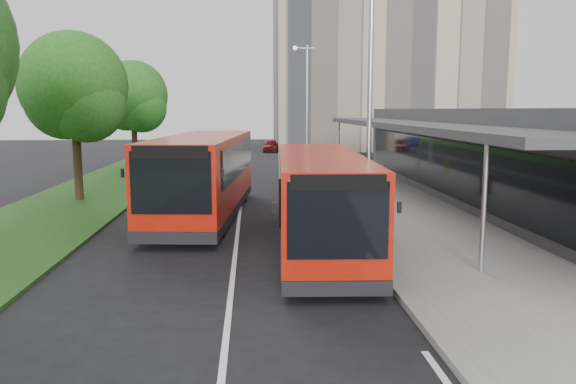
{
  "coord_description": "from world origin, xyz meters",
  "views": [
    {
      "loc": [
        0.48,
        -15.61,
        3.96
      ],
      "look_at": [
        1.57,
        1.07,
        1.5
      ],
      "focal_mm": 35.0,
      "sensor_mm": 36.0,
      "label": 1
    }
  ],
  "objects_px": {
    "tree_mid": "(74,93)",
    "litter_bin": "(367,184)",
    "lamp_post_near": "(367,85)",
    "lamp_post_far": "(306,98)",
    "bus_second": "(204,176)",
    "car_far": "(237,142)",
    "bus_main": "(320,201)",
    "tree_far": "(133,100)",
    "car_near": "(271,145)",
    "bollard": "(324,167)"
  },
  "relations": [
    {
      "from": "lamp_post_near",
      "to": "car_near",
      "type": "xyz_separation_m",
      "value": [
        -1.81,
        35.6,
        -4.13
      ]
    },
    {
      "from": "tree_mid",
      "to": "lamp_post_far",
      "type": "bearing_deg",
      "value": 49.32
    },
    {
      "from": "lamp_post_far",
      "to": "bollard",
      "type": "bearing_deg",
      "value": -82.44
    },
    {
      "from": "car_near",
      "to": "bus_second",
      "type": "bearing_deg",
      "value": -92.42
    },
    {
      "from": "lamp_post_near",
      "to": "tree_mid",
      "type": "bearing_deg",
      "value": 147.64
    },
    {
      "from": "car_near",
      "to": "bollard",
      "type": "bearing_deg",
      "value": -79.27
    },
    {
      "from": "tree_mid",
      "to": "litter_bin",
      "type": "height_order",
      "value": "tree_mid"
    },
    {
      "from": "tree_mid",
      "to": "tree_far",
      "type": "distance_m",
      "value": 12.0
    },
    {
      "from": "bollard",
      "to": "car_near",
      "type": "height_order",
      "value": "car_near"
    },
    {
      "from": "bus_second",
      "to": "car_near",
      "type": "xyz_separation_m",
      "value": [
        3.59,
        32.44,
        -0.96
      ]
    },
    {
      "from": "lamp_post_far",
      "to": "bus_second",
      "type": "height_order",
      "value": "lamp_post_far"
    },
    {
      "from": "tree_far",
      "to": "car_near",
      "type": "height_order",
      "value": "tree_far"
    },
    {
      "from": "lamp_post_near",
      "to": "tree_far",
      "type": "bearing_deg",
      "value": 120.29
    },
    {
      "from": "lamp_post_far",
      "to": "litter_bin",
      "type": "xyz_separation_m",
      "value": [
        1.57,
        -12.76,
        -4.11
      ]
    },
    {
      "from": "tree_mid",
      "to": "bollard",
      "type": "height_order",
      "value": "tree_mid"
    },
    {
      "from": "tree_mid",
      "to": "bus_second",
      "type": "height_order",
      "value": "tree_mid"
    },
    {
      "from": "lamp_post_far",
      "to": "bus_second",
      "type": "xyz_separation_m",
      "value": [
        -5.4,
        -16.84,
        -3.17
      ]
    },
    {
      "from": "bus_main",
      "to": "car_near",
      "type": "bearing_deg",
      "value": 92.81
    },
    {
      "from": "bollard",
      "to": "lamp_post_far",
      "type": "bearing_deg",
      "value": 97.56
    },
    {
      "from": "tree_mid",
      "to": "litter_bin",
      "type": "distance_m",
      "value": 13.33
    },
    {
      "from": "lamp_post_far",
      "to": "bus_main",
      "type": "height_order",
      "value": "lamp_post_far"
    },
    {
      "from": "bus_main",
      "to": "litter_bin",
      "type": "relative_size",
      "value": 10.72
    },
    {
      "from": "lamp_post_far",
      "to": "bollard",
      "type": "height_order",
      "value": "lamp_post_far"
    },
    {
      "from": "lamp_post_far",
      "to": "litter_bin",
      "type": "distance_m",
      "value": 13.49
    },
    {
      "from": "tree_mid",
      "to": "litter_bin",
      "type": "xyz_separation_m",
      "value": [
        12.7,
        0.19,
        -4.07
      ]
    },
    {
      "from": "lamp_post_near",
      "to": "car_far",
      "type": "distance_m",
      "value": 42.95
    },
    {
      "from": "lamp_post_near",
      "to": "bus_second",
      "type": "relative_size",
      "value": 0.74
    },
    {
      "from": "bollard",
      "to": "car_far",
      "type": "distance_m",
      "value": 27.86
    },
    {
      "from": "tree_far",
      "to": "lamp_post_far",
      "type": "bearing_deg",
      "value": 4.87
    },
    {
      "from": "tree_far",
      "to": "litter_bin",
      "type": "bearing_deg",
      "value": -42.92
    },
    {
      "from": "tree_mid",
      "to": "bus_second",
      "type": "relative_size",
      "value": 0.67
    },
    {
      "from": "bus_second",
      "to": "car_far",
      "type": "height_order",
      "value": "bus_second"
    },
    {
      "from": "litter_bin",
      "to": "car_far",
      "type": "xyz_separation_m",
      "value": [
        -6.77,
        35.18,
        -0.09
      ]
    },
    {
      "from": "tree_mid",
      "to": "tree_far",
      "type": "xyz_separation_m",
      "value": [
        0.0,
        12.0,
        -0.12
      ]
    },
    {
      "from": "bollard",
      "to": "car_near",
      "type": "relative_size",
      "value": 0.25
    },
    {
      "from": "tree_mid",
      "to": "bollard",
      "type": "distance_m",
      "value": 14.88
    },
    {
      "from": "litter_bin",
      "to": "bollard",
      "type": "relative_size",
      "value": 1.06
    },
    {
      "from": "lamp_post_near",
      "to": "car_far",
      "type": "height_order",
      "value": "lamp_post_near"
    },
    {
      "from": "tree_mid",
      "to": "bollard",
      "type": "xyz_separation_m",
      "value": [
        11.77,
        8.14,
        -4.09
      ]
    },
    {
      "from": "bollard",
      "to": "litter_bin",
      "type": "bearing_deg",
      "value": -83.32
    },
    {
      "from": "lamp_post_near",
      "to": "car_far",
      "type": "relative_size",
      "value": 2.55
    },
    {
      "from": "tree_mid",
      "to": "car_near",
      "type": "relative_size",
      "value": 2.11
    },
    {
      "from": "car_far",
      "to": "bus_second",
      "type": "bearing_deg",
      "value": -104.74
    },
    {
      "from": "bus_main",
      "to": "car_far",
      "type": "distance_m",
      "value": 44.52
    },
    {
      "from": "lamp_post_far",
      "to": "bus_main",
      "type": "bearing_deg",
      "value": -94.45
    },
    {
      "from": "car_near",
      "to": "car_far",
      "type": "height_order",
      "value": "car_near"
    },
    {
      "from": "tree_mid",
      "to": "lamp_post_near",
      "type": "relative_size",
      "value": 0.9
    },
    {
      "from": "lamp_post_near",
      "to": "bus_second",
      "type": "bearing_deg",
      "value": 149.67
    },
    {
      "from": "car_near",
      "to": "tree_mid",
      "type": "bearing_deg",
      "value": -104.19
    },
    {
      "from": "bus_second",
      "to": "litter_bin",
      "type": "xyz_separation_m",
      "value": [
        6.96,
        4.09,
        -0.94
      ]
    }
  ]
}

